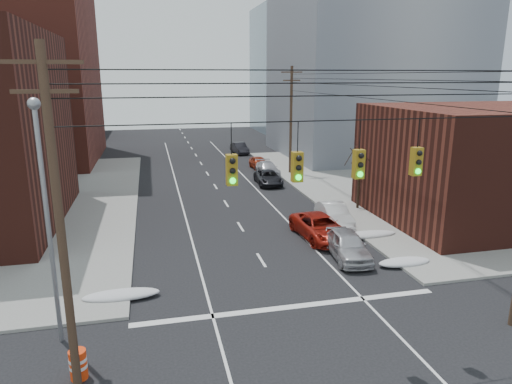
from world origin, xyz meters
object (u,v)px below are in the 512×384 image
red_pickup (320,227)px  lot_car_b (31,196)px  construction_barrel (78,364)px  parked_car_a (347,245)px  parked_car_c (268,178)px  parked_car_b (334,214)px  parked_car_e (259,163)px  parked_car_d (268,168)px  parked_car_f (239,148)px

red_pickup → lot_car_b: bearing=143.5°
construction_barrel → parked_car_a: bearing=30.4°
parked_car_c → lot_car_b: (-20.19, -2.88, 0.11)m
red_pickup → construction_barrel: red_pickup is taller
red_pickup → parked_car_b: bearing=46.5°
red_pickup → parked_car_e: bearing=81.9°
parked_car_d → parked_car_e: bearing=91.8°
parked_car_c → parked_car_e: size_ratio=1.19×
parked_car_f → construction_barrel: (-14.29, -44.47, -0.18)m
red_pickup → parked_car_d: size_ratio=1.16×
parked_car_d → red_pickup: bearing=-95.5°
parked_car_c → lot_car_b: size_ratio=1.06×
parked_car_e → lot_car_b: lot_car_b is taller
parked_car_a → parked_car_c: (0.24, 18.57, -0.13)m
parked_car_b → construction_barrel: parked_car_b is taller
parked_car_e → red_pickup: bearing=-95.6°
parked_car_c → parked_car_f: parked_car_f is taller
parked_car_b → parked_car_c: parked_car_b is taller
parked_car_b → parked_car_d: 17.09m
parked_car_d → parked_car_f: parked_car_f is taller
parked_car_b → parked_car_e: bearing=95.6°
parked_car_b → lot_car_b: parked_car_b is taller
parked_car_d → construction_barrel: bearing=-116.3°
parked_car_e → parked_car_a: bearing=-94.4°
parked_car_b → construction_barrel: bearing=-133.5°
parked_car_d → lot_car_b: 22.40m
red_pickup → parked_car_f: bearing=83.3°
construction_barrel → lot_car_b: bearing=105.8°
parked_car_d → parked_car_e: (-0.15, 3.21, 0.01)m
parked_car_e → parked_car_f: bearing=88.7°
red_pickup → parked_car_b: 3.06m
parked_car_c → parked_car_e: parked_car_e is taller
parked_car_c → parked_car_e: bearing=86.0°
parked_car_b → parked_car_f: 30.91m
lot_car_b → red_pickup: bearing=-126.5°
parked_car_b → parked_car_c: size_ratio=0.95×
parked_car_f → lot_car_b: (-20.95, -20.97, 0.05)m
parked_car_a → parked_car_d: 22.88m
parked_car_e → construction_barrel: 36.80m
red_pickup → parked_car_b: parked_car_b is taller
lot_car_b → parked_car_e: bearing=-68.2°
parked_car_a → lot_car_b: (-19.96, 15.70, -0.02)m
parked_car_f → parked_car_b: bearing=-94.0°
parked_car_c → parked_car_f: size_ratio=1.08×
parked_car_c → lot_car_b: bearing=-169.1°
parked_car_d → parked_car_e: 3.21m
red_pickup → parked_car_c: size_ratio=1.13×
parked_car_e → lot_car_b: bearing=-155.8°
parked_car_f → parked_car_d: bearing=-94.0°
parked_car_d → lot_car_b: (-21.22, -7.15, 0.10)m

